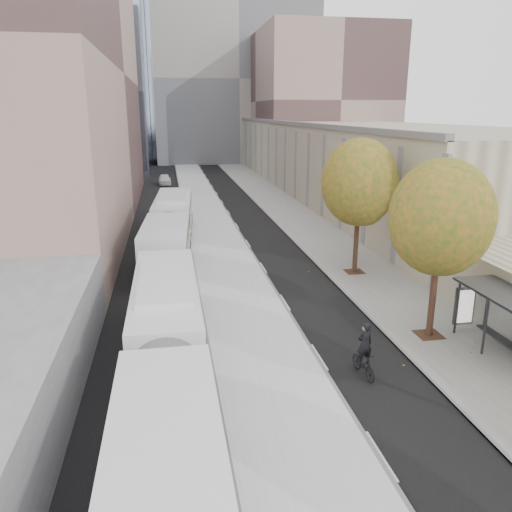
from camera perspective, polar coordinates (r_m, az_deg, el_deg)
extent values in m
cube|color=silver|center=(41.44, -5.07, 3.12)|extent=(4.25, 150.00, 0.15)
cube|color=gray|center=(42.84, 5.67, 3.49)|extent=(4.75, 150.00, 0.08)
cube|color=gray|center=(73.06, 8.38, 11.79)|extent=(18.00, 92.00, 8.00)
cube|color=gray|center=(102.24, -2.65, 19.32)|extent=(30.00, 18.00, 30.00)
cube|color=#383A3F|center=(21.73, 26.65, -3.96)|extent=(1.90, 4.40, 0.10)
cylinder|color=#332214|center=(22.56, 19.51, -4.75)|extent=(0.28, 0.28, 3.24)
sphere|color=#245719|center=(21.60, 20.39, 4.13)|extent=(4.20, 4.20, 4.20)
cylinder|color=#332214|center=(30.28, 11.34, 1.27)|extent=(0.28, 0.28, 3.38)
sphere|color=#245719|center=(29.56, 11.74, 8.24)|extent=(4.40, 4.40, 4.40)
cube|color=silver|center=(17.14, -10.16, -11.74)|extent=(2.52, 17.37, 2.89)
cube|color=black|center=(16.90, -10.25, -10.15)|extent=(2.58, 16.68, 1.00)
cube|color=silver|center=(35.55, -9.69, 3.15)|extent=(3.79, 18.40, 3.05)
cube|color=black|center=(35.43, -9.73, 4.03)|extent=(3.80, 17.68, 1.06)
cube|color=#186B5D|center=(26.85, -9.44, -1.89)|extent=(1.93, 0.18, 1.18)
imported|color=black|center=(19.15, 12.18, -11.91)|extent=(0.67, 1.71, 1.00)
imported|color=black|center=(18.80, 12.32, -9.78)|extent=(0.66, 0.47, 1.68)
sphere|color=#5C8A48|center=(18.54, 12.44, -8.03)|extent=(0.26, 0.26, 0.26)
imported|color=silver|center=(68.33, -10.42, 8.61)|extent=(1.75, 4.08, 1.37)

